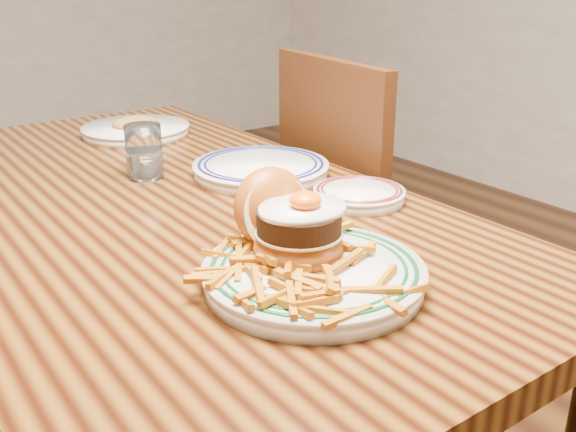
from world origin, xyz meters
TOP-DOWN VIEW (x-y plane):
  - table at (0.00, 0.00)m, footprint 0.85×1.60m
  - chair_right at (0.61, 0.04)m, footprint 0.50×0.50m
  - main_plate at (0.01, -0.46)m, footprint 0.32×0.33m
  - side_plate at (0.30, -0.25)m, footprint 0.18×0.18m
  - rear_plate at (0.24, -0.01)m, footprint 0.30×0.30m
  - water_glass at (0.03, 0.13)m, footprint 0.08×0.08m
  - far_plate at (0.16, 0.49)m, footprint 0.29×0.29m

SIDE VIEW (x-z plane):
  - chair_right at x=0.61m, z-range 0.03..1.01m
  - table at x=0.00m, z-range 0.29..1.04m
  - side_plate at x=0.30m, z-range 0.75..0.78m
  - far_plate at x=0.16m, z-range 0.74..0.79m
  - rear_plate at x=0.24m, z-range 0.75..0.78m
  - main_plate at x=0.01m, z-range 0.72..0.87m
  - water_glass at x=0.03m, z-range 0.74..0.86m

